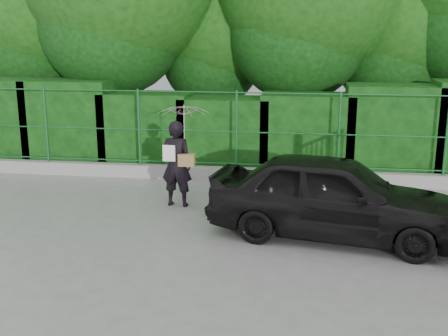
# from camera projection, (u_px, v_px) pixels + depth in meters

# --- Properties ---
(ground) EXTENTS (80.00, 80.00, 0.00)m
(ground) POSITION_uv_depth(u_px,v_px,m) (176.00, 254.00, 8.82)
(ground) COLOR gray
(kerb) EXTENTS (14.00, 0.25, 0.30)m
(kerb) POSITION_uv_depth(u_px,v_px,m) (219.00, 174.00, 13.11)
(kerb) COLOR #9E9E99
(kerb) RESTS_ON ground
(fence) EXTENTS (14.13, 0.06, 1.80)m
(fence) POSITION_uv_depth(u_px,v_px,m) (229.00, 130.00, 12.82)
(fence) COLOR #165725
(fence) RESTS_ON kerb
(hedge) EXTENTS (14.20, 1.20, 2.29)m
(hedge) POSITION_uv_depth(u_px,v_px,m) (227.00, 129.00, 13.85)
(hedge) COLOR black
(hedge) RESTS_ON ground
(woman) EXTENTS (0.98, 1.00, 2.03)m
(woman) POSITION_uv_depth(u_px,v_px,m) (181.00, 140.00, 10.95)
(woman) COLOR black
(woman) RESTS_ON ground
(car) EXTENTS (4.42, 2.42, 1.43)m
(car) POSITION_uv_depth(u_px,v_px,m) (333.00, 196.00, 9.44)
(car) COLOR black
(car) RESTS_ON ground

